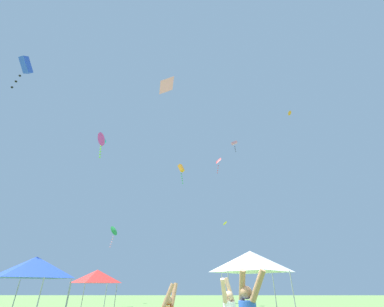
{
  "coord_description": "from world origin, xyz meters",
  "views": [
    {
      "loc": [
        -0.51,
        -6.44,
        1.79
      ],
      "look_at": [
        -0.62,
        13.81,
        12.65
      ],
      "focal_mm": 23.26,
      "sensor_mm": 36.0,
      "label": 1
    }
  ],
  "objects_px": {
    "kite_green_delta": "(114,231)",
    "kite_red_diamond": "(218,161)",
    "kite_yellow_delta": "(225,223)",
    "kite_cyan_box": "(104,140)",
    "kite_pink_diamond": "(166,85)",
    "kite_orange_box": "(181,169)",
    "canopy_tent_blue": "(34,267)",
    "canopy_tent_white": "(251,261)",
    "kite_orange_delta": "(289,113)",
    "kite_blue_box": "(25,66)",
    "kite_pink_box": "(234,143)",
    "kite_magenta_delta": "(102,140)",
    "canopy_tent_red": "(97,276)"
  },
  "relations": [
    {
      "from": "kite_magenta_delta",
      "to": "canopy_tent_blue",
      "type": "bearing_deg",
      "value": -81.52
    },
    {
      "from": "kite_magenta_delta",
      "to": "canopy_tent_white",
      "type": "bearing_deg",
      "value": -22.86
    },
    {
      "from": "canopy_tent_blue",
      "to": "kite_orange_delta",
      "type": "relative_size",
      "value": 3.66
    },
    {
      "from": "kite_cyan_box",
      "to": "kite_blue_box",
      "type": "bearing_deg",
      "value": -84.89
    },
    {
      "from": "kite_orange_box",
      "to": "canopy_tent_white",
      "type": "bearing_deg",
      "value": -76.18
    },
    {
      "from": "kite_blue_box",
      "to": "kite_cyan_box",
      "type": "xyz_separation_m",
      "value": [
        -1.92,
        21.49,
        6.41
      ]
    },
    {
      "from": "kite_blue_box",
      "to": "kite_magenta_delta",
      "type": "bearing_deg",
      "value": 55.09
    },
    {
      "from": "canopy_tent_blue",
      "to": "canopy_tent_white",
      "type": "distance_m",
      "value": 10.74
    },
    {
      "from": "kite_blue_box",
      "to": "kite_orange_delta",
      "type": "distance_m",
      "value": 30.69
    },
    {
      "from": "canopy_tent_red",
      "to": "kite_green_delta",
      "type": "xyz_separation_m",
      "value": [
        -2.18,
        9.56,
        4.98
      ]
    },
    {
      "from": "kite_pink_diamond",
      "to": "kite_magenta_delta",
      "type": "bearing_deg",
      "value": 158.72
    },
    {
      "from": "canopy_tent_blue",
      "to": "kite_yellow_delta",
      "type": "distance_m",
      "value": 21.88
    },
    {
      "from": "kite_blue_box",
      "to": "kite_magenta_delta",
      "type": "height_order",
      "value": "kite_blue_box"
    },
    {
      "from": "kite_blue_box",
      "to": "kite_cyan_box",
      "type": "height_order",
      "value": "kite_cyan_box"
    },
    {
      "from": "kite_yellow_delta",
      "to": "kite_cyan_box",
      "type": "relative_size",
      "value": 0.82
    },
    {
      "from": "kite_pink_diamond",
      "to": "kite_red_diamond",
      "type": "distance_m",
      "value": 8.6
    },
    {
      "from": "kite_green_delta",
      "to": "kite_orange_box",
      "type": "height_order",
      "value": "kite_orange_box"
    },
    {
      "from": "canopy_tent_white",
      "to": "kite_orange_box",
      "type": "distance_m",
      "value": 25.67
    },
    {
      "from": "kite_orange_delta",
      "to": "kite_magenta_delta",
      "type": "xyz_separation_m",
      "value": [
        -21.9,
        -8.41,
        -9.43
      ]
    },
    {
      "from": "kite_pink_box",
      "to": "canopy_tent_red",
      "type": "bearing_deg",
      "value": -163.31
    },
    {
      "from": "kite_yellow_delta",
      "to": "kite_cyan_box",
      "type": "height_order",
      "value": "kite_cyan_box"
    },
    {
      "from": "canopy_tent_blue",
      "to": "kite_blue_box",
      "type": "xyz_separation_m",
      "value": [
        -5.33,
        0.78,
        14.01
      ]
    },
    {
      "from": "kite_yellow_delta",
      "to": "kite_orange_delta",
      "type": "bearing_deg",
      "value": -14.35
    },
    {
      "from": "kite_blue_box",
      "to": "canopy_tent_blue",
      "type": "bearing_deg",
      "value": -8.33
    },
    {
      "from": "kite_green_delta",
      "to": "kite_pink_diamond",
      "type": "distance_m",
      "value": 17.54
    },
    {
      "from": "kite_cyan_box",
      "to": "kite_magenta_delta",
      "type": "distance_m",
      "value": 18.97
    },
    {
      "from": "kite_orange_delta",
      "to": "canopy_tent_white",
      "type": "bearing_deg",
      "value": -127.88
    },
    {
      "from": "canopy_tent_white",
      "to": "kite_magenta_delta",
      "type": "bearing_deg",
      "value": 157.14
    },
    {
      "from": "canopy_tent_blue",
      "to": "kite_orange_box",
      "type": "bearing_deg",
      "value": 76.11
    },
    {
      "from": "kite_magenta_delta",
      "to": "kite_red_diamond",
      "type": "bearing_deg",
      "value": -4.67
    },
    {
      "from": "kite_yellow_delta",
      "to": "kite_cyan_box",
      "type": "bearing_deg",
      "value": 166.44
    },
    {
      "from": "canopy_tent_white",
      "to": "kite_pink_diamond",
      "type": "bearing_deg",
      "value": 155.52
    },
    {
      "from": "kite_pink_diamond",
      "to": "kite_red_diamond",
      "type": "height_order",
      "value": "kite_pink_diamond"
    },
    {
      "from": "canopy_tent_white",
      "to": "kite_orange_delta",
      "type": "relative_size",
      "value": 4.24
    },
    {
      "from": "kite_orange_box",
      "to": "kite_cyan_box",
      "type": "xyz_separation_m",
      "value": [
        -12.78,
        -0.1,
        5.13
      ]
    },
    {
      "from": "kite_green_delta",
      "to": "kite_red_diamond",
      "type": "distance_m",
      "value": 15.91
    },
    {
      "from": "kite_yellow_delta",
      "to": "kite_magenta_delta",
      "type": "bearing_deg",
      "value": -138.36
    },
    {
      "from": "kite_yellow_delta",
      "to": "kite_magenta_delta",
      "type": "distance_m",
      "value": 17.18
    },
    {
      "from": "canopy_tent_blue",
      "to": "kite_magenta_delta",
      "type": "xyz_separation_m",
      "value": [
        -1.03,
        6.94,
        11.15
      ]
    },
    {
      "from": "canopy_tent_white",
      "to": "kite_blue_box",
      "type": "relative_size",
      "value": 1.24
    },
    {
      "from": "canopy_tent_blue",
      "to": "canopy_tent_white",
      "type": "height_order",
      "value": "canopy_tent_white"
    },
    {
      "from": "kite_pink_box",
      "to": "kite_magenta_delta",
      "type": "relative_size",
      "value": 0.54
    },
    {
      "from": "canopy_tent_white",
      "to": "kite_green_delta",
      "type": "distance_m",
      "value": 19.64
    },
    {
      "from": "kite_pink_diamond",
      "to": "kite_orange_box",
      "type": "xyz_separation_m",
      "value": [
        0.62,
        17.75,
        -0.33
      ]
    },
    {
      "from": "canopy_tent_blue",
      "to": "kite_red_diamond",
      "type": "relative_size",
      "value": 2.19
    },
    {
      "from": "kite_orange_delta",
      "to": "kite_pink_box",
      "type": "xyz_separation_m",
      "value": [
        -9.01,
        -4.73,
        -7.66
      ]
    },
    {
      "from": "kite_red_diamond",
      "to": "kite_magenta_delta",
      "type": "bearing_deg",
      "value": 175.33
    },
    {
      "from": "canopy_tent_blue",
      "to": "kite_orange_box",
      "type": "height_order",
      "value": "kite_orange_box"
    },
    {
      "from": "kite_blue_box",
      "to": "kite_yellow_delta",
      "type": "height_order",
      "value": "kite_blue_box"
    },
    {
      "from": "kite_blue_box",
      "to": "kite_orange_box",
      "type": "bearing_deg",
      "value": 63.3
    }
  ]
}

